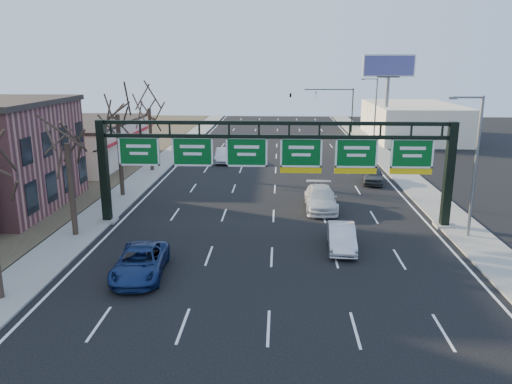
# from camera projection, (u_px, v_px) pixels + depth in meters

# --- Properties ---
(ground) EXTENTS (160.00, 160.00, 0.00)m
(ground) POSITION_uv_depth(u_px,v_px,m) (271.00, 271.00, 27.01)
(ground) COLOR black
(ground) RESTS_ON ground
(sidewalk_left) EXTENTS (3.00, 120.00, 0.12)m
(sidewalk_left) POSITION_uv_depth(u_px,v_px,m) (139.00, 182.00, 46.92)
(sidewalk_left) COLOR gray
(sidewalk_left) RESTS_ON ground
(sidewalk_right) EXTENTS (3.00, 120.00, 0.12)m
(sidewalk_right) POSITION_uv_depth(u_px,v_px,m) (414.00, 185.00, 45.74)
(sidewalk_right) COLOR gray
(sidewalk_right) RESTS_ON ground
(dirt_strip_left) EXTENTS (21.00, 120.00, 0.06)m
(dirt_strip_left) POSITION_uv_depth(u_px,v_px,m) (13.00, 180.00, 47.49)
(dirt_strip_left) COLOR #473D2B
(dirt_strip_left) RESTS_ON ground
(lane_markings) EXTENTS (21.60, 120.00, 0.01)m
(lane_markings) POSITION_uv_depth(u_px,v_px,m) (275.00, 184.00, 46.34)
(lane_markings) COLOR white
(lane_markings) RESTS_ON ground
(sign_gantry) EXTENTS (24.60, 1.20, 7.20)m
(sign_gantry) POSITION_uv_depth(u_px,v_px,m) (276.00, 159.00, 33.57)
(sign_gantry) COLOR black
(sign_gantry) RESTS_ON ground
(cream_strip) EXTENTS (10.90, 18.40, 4.70)m
(cream_strip) POSITION_uv_depth(u_px,v_px,m) (83.00, 142.00, 55.44)
(cream_strip) COLOR beige
(cream_strip) RESTS_ON ground
(building_right_distant) EXTENTS (12.00, 20.00, 5.00)m
(building_right_distant) POSITION_uv_depth(u_px,v_px,m) (412.00, 121.00, 73.78)
(building_right_distant) COLOR beige
(building_right_distant) RESTS_ON ground
(tree_gantry) EXTENTS (3.60, 3.60, 8.48)m
(tree_gantry) POSITION_uv_depth(u_px,v_px,m) (65.00, 127.00, 30.64)
(tree_gantry) COLOR #2E2319
(tree_gantry) RESTS_ON sidewalk_left
(tree_mid) EXTENTS (3.60, 3.60, 9.24)m
(tree_mid) POSITION_uv_depth(u_px,v_px,m) (116.00, 102.00, 40.12)
(tree_mid) COLOR #2E2319
(tree_mid) RESTS_ON sidewalk_left
(tree_far) EXTENTS (3.60, 3.60, 8.86)m
(tree_far) POSITION_uv_depth(u_px,v_px,m) (148.00, 98.00, 49.88)
(tree_far) COLOR #2E2319
(tree_far) RESTS_ON sidewalk_left
(streetlight_near) EXTENTS (2.15, 0.22, 9.00)m
(streetlight_near) POSITION_uv_depth(u_px,v_px,m) (474.00, 160.00, 30.95)
(streetlight_near) COLOR slate
(streetlight_near) RESTS_ON sidewalk_right
(streetlight_far) EXTENTS (2.15, 0.22, 9.00)m
(streetlight_far) POSITION_uv_depth(u_px,v_px,m) (374.00, 109.00, 63.81)
(streetlight_far) COLOR slate
(streetlight_far) RESTS_ON sidewalk_right
(billboard_right) EXTENTS (7.00, 0.50, 12.00)m
(billboard_right) POSITION_uv_depth(u_px,v_px,m) (388.00, 77.00, 67.51)
(billboard_right) COLOR slate
(billboard_right) RESTS_ON ground
(traffic_signal_mast) EXTENTS (10.16, 0.54, 7.00)m
(traffic_signal_mast) POSITION_uv_depth(u_px,v_px,m) (314.00, 98.00, 78.52)
(traffic_signal_mast) COLOR black
(traffic_signal_mast) RESTS_ON ground
(car_blue_suv) EXTENTS (2.89, 5.56, 1.49)m
(car_blue_suv) POSITION_uv_depth(u_px,v_px,m) (140.00, 262.00, 26.24)
(car_blue_suv) COLOR navy
(car_blue_suv) RESTS_ON ground
(car_silver_sedan) EXTENTS (1.80, 4.59, 1.49)m
(car_silver_sedan) POSITION_uv_depth(u_px,v_px,m) (342.00, 237.00, 30.01)
(car_silver_sedan) COLOR silver
(car_silver_sedan) RESTS_ON ground
(car_white_wagon) EXTENTS (2.39, 5.79, 1.68)m
(car_white_wagon) POSITION_uv_depth(u_px,v_px,m) (321.00, 198.00, 38.20)
(car_white_wagon) COLOR silver
(car_white_wagon) RESTS_ON ground
(car_grey_far) EXTENTS (2.49, 4.72, 1.53)m
(car_grey_far) POSITION_uv_depth(u_px,v_px,m) (373.00, 175.00, 46.49)
(car_grey_far) COLOR #393B3E
(car_grey_far) RESTS_ON ground
(car_silver_distant) EXTENTS (1.78, 4.80, 1.57)m
(car_silver_distant) POSITION_uv_depth(u_px,v_px,m) (224.00, 155.00, 56.16)
(car_silver_distant) COLOR #B7B6BB
(car_silver_distant) RESTS_ON ground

